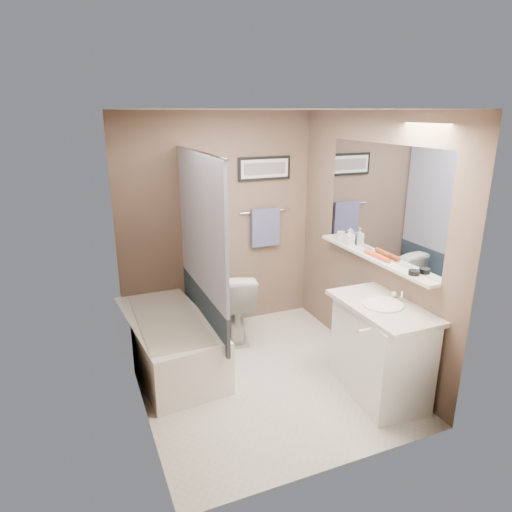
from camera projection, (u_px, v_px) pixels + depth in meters
name	position (u px, v px, depth m)	size (l,w,h in m)	color
ground	(262.00, 377.00, 4.29)	(2.50, 2.50, 0.00)	silver
ceiling	(263.00, 112.00, 3.57)	(2.20, 2.50, 0.04)	white
wall_back	(218.00, 224.00, 5.01)	(2.20, 0.04, 2.40)	brown
wall_front	(341.00, 310.00, 2.84)	(2.20, 0.04, 2.40)	brown
wall_left	(135.00, 272.00, 3.53)	(0.04, 2.50, 2.40)	brown
wall_right	(367.00, 242.00, 4.32)	(0.04, 2.50, 2.40)	brown
tile_surround	(127.00, 275.00, 4.03)	(0.02, 1.55, 2.00)	tan
curtain_rod	(198.00, 152.00, 3.96)	(0.02, 0.02, 1.55)	silver
curtain_upper	(201.00, 224.00, 4.16)	(0.03, 1.45, 1.28)	silver
curtain_lower	(204.00, 307.00, 4.41)	(0.03, 1.45, 0.36)	#293D4E
mirror	(382.00, 201.00, 4.07)	(0.02, 1.60, 1.00)	silver
shelf	(372.00, 257.00, 4.20)	(0.12, 1.60, 0.03)	silver
towel_bar	(265.00, 211.00, 5.17)	(0.02, 0.02, 0.60)	silver
towel	(265.00, 227.00, 5.20)	(0.34, 0.05, 0.44)	#7F82B8
art_frame	(264.00, 168.00, 5.03)	(0.62, 0.03, 0.26)	black
art_mat	(265.00, 169.00, 5.02)	(0.56, 0.00, 0.20)	white
art_image	(265.00, 169.00, 5.02)	(0.50, 0.00, 0.13)	#595959
door	(409.00, 325.00, 3.10)	(0.80, 0.02, 2.00)	silver
door_handle	(364.00, 330.00, 3.02)	(0.02, 0.02, 0.10)	silver
bathtub	(169.00, 342.00, 4.42)	(0.70, 1.50, 0.50)	white
tub_rim	(168.00, 318.00, 4.35)	(0.56, 1.36, 0.02)	beige
toilet	(234.00, 304.00, 4.97)	(0.43, 0.75, 0.77)	silver
vanity	(380.00, 351.00, 3.95)	(0.50, 0.90, 0.80)	white
countertop	(383.00, 307.00, 3.82)	(0.54, 0.96, 0.04)	beige
sink_basin	(382.00, 304.00, 3.81)	(0.34, 0.34, 0.01)	white
faucet_spout	(402.00, 296.00, 3.87)	(0.02, 0.02, 0.10)	silver
faucet_knob	(394.00, 294.00, 3.96)	(0.05, 0.05, 0.05)	white
candle_bowl_near	(414.00, 273.00, 3.70)	(0.09, 0.09, 0.04)	black
hair_brush_front	(381.00, 257.00, 4.08)	(0.04, 0.04, 0.22)	#E44720
hair_brush_back	(373.00, 254.00, 4.18)	(0.04, 0.04, 0.22)	orange
pink_comb	(358.00, 249.00, 4.40)	(0.03, 0.16, 0.01)	pink
glass_jar	(341.00, 236.00, 4.65)	(0.08, 0.08, 0.10)	silver
soap_bottle	(350.00, 237.00, 4.50)	(0.08, 0.08, 0.17)	#999999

